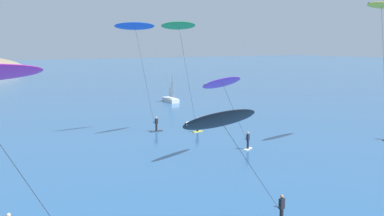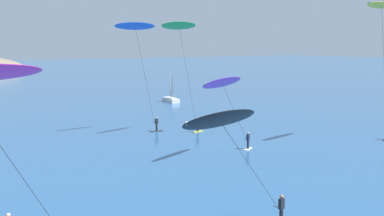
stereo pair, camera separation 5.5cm
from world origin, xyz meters
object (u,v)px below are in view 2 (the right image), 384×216
object	(u,v)px
sailboat_near	(170,98)
kitesurfer_blue	(137,35)
kitesurfer_yellow	(382,16)
kitesurfer_green	(181,34)
kitesurfer_purple	(224,87)
kitesurfer_black	(226,128)

from	to	relation	value
sailboat_near	kitesurfer_blue	world-z (taller)	kitesurfer_blue
kitesurfer_blue	kitesurfer_yellow	bearing A→B (deg)	-47.19
sailboat_near	kitesurfer_green	world-z (taller)	kitesurfer_green
kitesurfer_yellow	kitesurfer_purple	xyz separation A→B (m)	(-16.83, 3.59, -6.34)
kitesurfer_yellow	kitesurfer_blue	size ratio (longest dim) A/B	1.13
kitesurfer_purple	kitesurfer_blue	bearing A→B (deg)	91.29
kitesurfer_blue	kitesurfer_black	bearing A→B (deg)	-110.63
kitesurfer_purple	kitesurfer_blue	world-z (taller)	kitesurfer_blue
kitesurfer_green	sailboat_near	bearing A→B (deg)	60.00
kitesurfer_purple	kitesurfer_black	size ratio (longest dim) A/B	1.05
kitesurfer_black	kitesurfer_blue	size ratio (longest dim) A/B	0.66
sailboat_near	kitesurfer_purple	bearing A→B (deg)	-115.91
kitesurfer_yellow	kitesurfer_black	world-z (taller)	kitesurfer_yellow
sailboat_near	kitesurfer_yellow	distance (m)	43.96
kitesurfer_black	kitesurfer_blue	distance (m)	31.83
kitesurfer_green	kitesurfer_black	distance (m)	30.09
kitesurfer_green	kitesurfer_blue	world-z (taller)	kitesurfer_green
kitesurfer_purple	sailboat_near	bearing A→B (deg)	64.09
kitesurfer_yellow	kitesurfer_green	world-z (taller)	kitesurfer_yellow
kitesurfer_black	kitesurfer_purple	bearing A→B (deg)	51.77
sailboat_near	kitesurfer_blue	xyz separation A→B (m)	(-19.10, -23.68, 10.35)
kitesurfer_purple	kitesurfer_black	distance (m)	18.44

